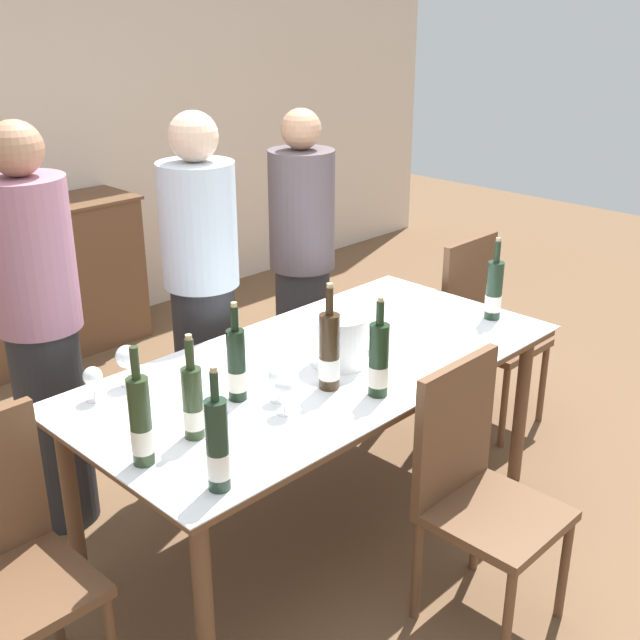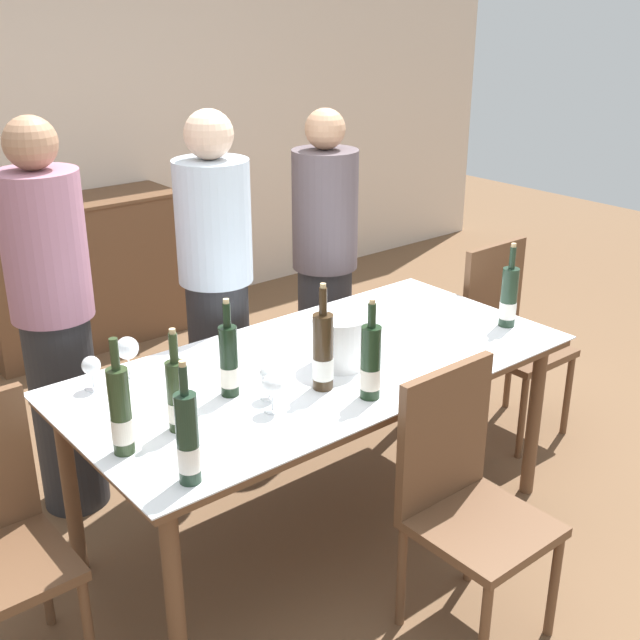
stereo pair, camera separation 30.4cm
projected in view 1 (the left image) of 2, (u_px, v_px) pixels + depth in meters
The scene contains 21 objects.
ground_plane at pixel (320, 527), 3.40m from camera, with size 12.00×12.00×0.00m, color brown.
sideboard_cabinet at pixel (41, 283), 4.88m from camera, with size 1.27×0.46×0.94m.
dining_table at pixel (320, 378), 3.14m from camera, with size 1.98×0.97×0.77m.
ice_bucket at pixel (340, 338), 3.07m from camera, with size 0.22×0.22×0.20m.
wine_bottle_0 at pixel (329, 353), 2.87m from camera, with size 0.08×0.08×0.40m.
wine_bottle_1 at pixel (236, 366), 2.79m from camera, with size 0.07×0.07×0.36m.
wine_bottle_2 at pixel (494, 292), 3.50m from camera, with size 0.07×0.07×0.37m.
wine_bottle_3 at pixel (141, 423), 2.40m from camera, with size 0.07×0.07×0.39m.
wine_bottle_4 at pixel (379, 361), 2.82m from camera, with size 0.07×0.07×0.37m.
wine_bottle_5 at pixel (218, 447), 2.27m from camera, with size 0.07×0.07×0.39m.
wine_bottle_6 at pixel (193, 403), 2.55m from camera, with size 0.07×0.07×0.36m.
wine_glass_0 at pixel (93, 378), 2.80m from camera, with size 0.07×0.07×0.13m.
wine_glass_1 at pixel (127, 358), 2.90m from camera, with size 0.09×0.09×0.16m.
wine_glass_2 at pixel (366, 326), 3.19m from camera, with size 0.09×0.09×0.15m.
wine_glass_3 at pixel (285, 388), 2.70m from camera, with size 0.07×0.07×0.14m.
wine_glass_4 at pixel (278, 378), 2.79m from camera, with size 0.07×0.07×0.13m.
chair_right_end at pixel (483, 321), 4.11m from camera, with size 0.42×0.42×0.96m.
chair_near_front at pixel (476, 480), 2.78m from camera, with size 0.42×0.42×0.95m.
person_host at pixel (42, 336), 3.16m from camera, with size 0.33×0.33×1.69m.
person_guest_left at pixel (203, 302), 3.55m from camera, with size 0.33×0.33×1.67m.
person_guest_right at pixel (302, 268), 4.09m from camera, with size 0.33×0.33×1.60m.
Camera 1 is at (-2.02, -1.97, 2.09)m, focal length 45.00 mm.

